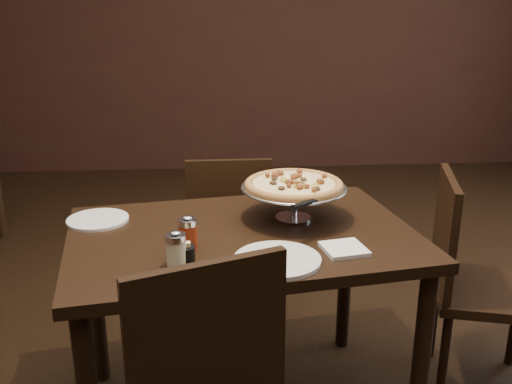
{
  "coord_description": "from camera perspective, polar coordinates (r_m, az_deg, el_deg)",
  "views": [
    {
      "loc": [
        -0.18,
        -1.84,
        1.51
      ],
      "look_at": [
        -0.03,
        0.06,
        0.88
      ],
      "focal_mm": 40.0,
      "sensor_mm": 36.0,
      "label": 1
    }
  ],
  "objects": [
    {
      "name": "room",
      "position": [
        1.88,
        3.15,
        14.91
      ],
      "size": [
        6.04,
        7.04,
        2.84
      ],
      "color": "black",
      "rests_on": "ground"
    },
    {
      "name": "dining_table",
      "position": [
        2.04,
        -1.3,
        -6.62
      ],
      "size": [
        1.31,
        0.98,
        0.75
      ],
      "rotation": [
        0.0,
        0.0,
        0.16
      ],
      "color": "black",
      "rests_on": "ground"
    },
    {
      "name": "pizza_stand",
      "position": [
        2.09,
        3.8,
        0.69
      ],
      "size": [
        0.39,
        0.39,
        0.16
      ],
      "color": "silver",
      "rests_on": "dining_table"
    },
    {
      "name": "parmesan_shaker",
      "position": [
        1.76,
        -8.0,
        -5.64
      ],
      "size": [
        0.06,
        0.06,
        0.11
      ],
      "color": "#F0EABB",
      "rests_on": "dining_table"
    },
    {
      "name": "pepper_flake_shaker",
      "position": [
        1.87,
        -6.82,
        -4.06
      ],
      "size": [
        0.06,
        0.06,
        0.11
      ],
      "color": "maroon",
      "rests_on": "dining_table"
    },
    {
      "name": "packet_caddy",
      "position": [
        1.8,
        -7.38,
        -6.05
      ],
      "size": [
        0.08,
        0.08,
        0.06
      ],
      "rotation": [
        0.0,
        0.0,
        0.08
      ],
      "color": "black",
      "rests_on": "dining_table"
    },
    {
      "name": "napkin_stack",
      "position": [
        1.88,
        8.8,
        -5.65
      ],
      "size": [
        0.16,
        0.16,
        0.01
      ],
      "primitive_type": "cube",
      "rotation": [
        0.0,
        0.0,
        0.19
      ],
      "color": "white",
      "rests_on": "dining_table"
    },
    {
      "name": "plate_left",
      "position": [
        2.18,
        -15.54,
        -2.68
      ],
      "size": [
        0.22,
        0.22,
        0.01
      ],
      "primitive_type": "cylinder",
      "color": "white",
      "rests_on": "dining_table"
    },
    {
      "name": "plate_near",
      "position": [
        1.78,
        2.15,
        -6.79
      ],
      "size": [
        0.27,
        0.27,
        0.01
      ],
      "primitive_type": "cylinder",
      "color": "white",
      "rests_on": "dining_table"
    },
    {
      "name": "serving_spatula",
      "position": [
        1.9,
        4.91,
        -1.23
      ],
      "size": [
        0.16,
        0.16,
        0.02
      ],
      "rotation": [
        0.0,
        0.0,
        -0.85
      ],
      "color": "silver",
      "rests_on": "pizza_stand"
    },
    {
      "name": "chair_far",
      "position": [
        2.81,
        -2.71,
        -3.72
      ],
      "size": [
        0.39,
        0.39,
        0.84
      ],
      "rotation": [
        0.0,
        0.0,
        3.15
      ],
      "color": "black",
      "rests_on": "ground"
    },
    {
      "name": "chair_side",
      "position": [
        2.44,
        20.71,
        -7.89
      ],
      "size": [
        0.51,
        0.51,
        0.89
      ],
      "rotation": [
        0.0,
        0.0,
        1.32
      ],
      "color": "black",
      "rests_on": "ground"
    }
  ]
}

